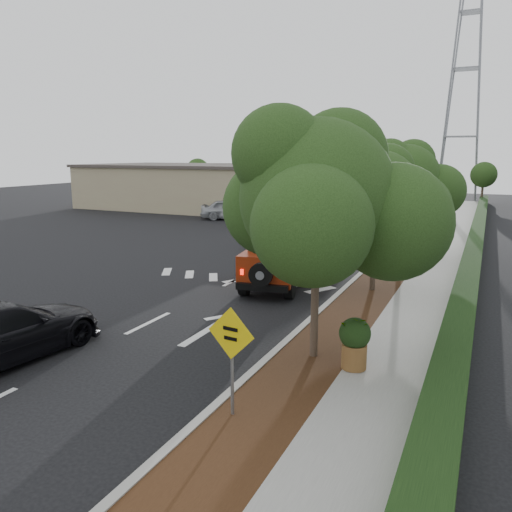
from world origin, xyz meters
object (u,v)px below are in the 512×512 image
Objects in this scene: speed_hump_sign at (231,347)px; red_jeep at (277,257)px; silver_suv_ahead at (308,251)px; black_suv_oncoming at (0,332)px.

red_jeep is at bearing 113.80° from speed_hump_sign.
speed_hump_sign is (3.29, -14.08, 0.89)m from silver_suv_ahead.
speed_hump_sign reaches higher than red_jeep.
black_suv_oncoming is at bearing -95.55° from silver_suv_ahead.
speed_hump_sign is at bearing -176.11° from black_suv_oncoming.
silver_suv_ahead is at bearing 109.22° from speed_hump_sign.
black_suv_oncoming is 2.42× the size of speed_hump_sign.
red_jeep is 10.36m from speed_hump_sign.
red_jeep is 1.00× the size of silver_suv_ahead.
black_suv_oncoming is 6.75m from speed_hump_sign.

